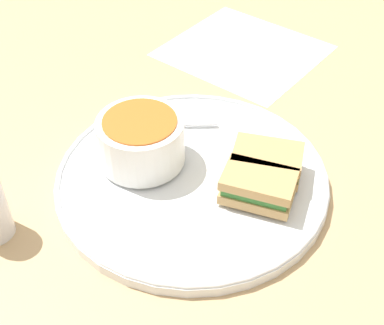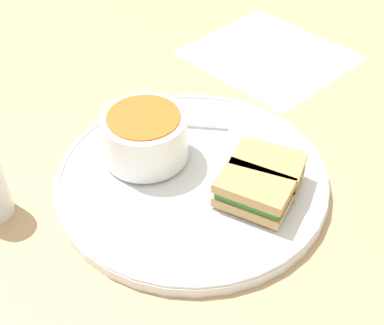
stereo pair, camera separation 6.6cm
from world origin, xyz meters
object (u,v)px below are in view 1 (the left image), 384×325
Objects in this scene: sandwich_half_near at (258,186)px; sandwich_half_far at (267,161)px; spoon at (147,123)px; soup_bowl at (141,140)px.

sandwich_half_far is (0.04, 0.02, 0.00)m from sandwich_half_near.
sandwich_half_far is (0.05, -0.17, 0.01)m from spoon.
spoon is at bearing 105.72° from sandwich_half_far.
soup_bowl is 0.16m from sandwich_half_near.
soup_bowl reaches higher than sandwich_half_far.
sandwich_half_near is (0.01, -0.20, 0.01)m from spoon.
spoon is 1.04× the size of sandwich_half_near.
sandwich_half_near and sandwich_half_far have the same top height.
sandwich_half_far is at bearing -52.01° from soup_bowl.
sandwich_half_far is at bearing 28.09° from sandwich_half_near.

